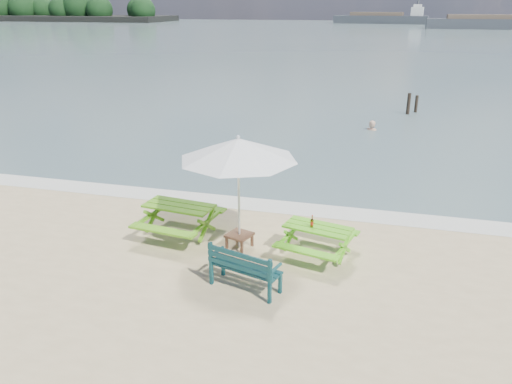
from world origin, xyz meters
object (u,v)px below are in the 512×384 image
(picnic_table_left, at_px, (180,221))
(picnic_table_right, at_px, (317,241))
(side_table, at_px, (239,240))
(patio_umbrella, at_px, (238,149))
(beer_bottle, at_px, (312,223))
(swimmer, at_px, (371,139))
(park_bench, at_px, (245,276))

(picnic_table_left, relative_size, picnic_table_right, 1.06)
(picnic_table_left, relative_size, side_table, 3.07)
(picnic_table_left, xyz_separation_m, patio_umbrella, (1.55, -0.26, 1.94))
(beer_bottle, bearing_deg, picnic_table_right, 17.82)
(picnic_table_left, relative_size, beer_bottle, 7.45)
(picnic_table_right, distance_m, side_table, 1.76)
(swimmer, bearing_deg, park_bench, -97.41)
(picnic_table_right, relative_size, patio_umbrella, 0.58)
(park_bench, distance_m, swimmer, 14.05)
(picnic_table_right, relative_size, swimmer, 1.11)
(side_table, bearing_deg, patio_umbrella, 110.56)
(park_bench, bearing_deg, picnic_table_left, 138.49)
(picnic_table_right, height_order, swimmer, picnic_table_right)
(picnic_table_right, distance_m, beer_bottle, 0.46)
(patio_umbrella, bearing_deg, beer_bottle, 1.15)
(side_table, bearing_deg, beer_bottle, 1.15)
(patio_umbrella, xyz_separation_m, swimmer, (2.42, 12.27, -2.74))
(beer_bottle, height_order, swimmer, beer_bottle)
(picnic_table_right, relative_size, beer_bottle, 7.05)
(swimmer, bearing_deg, patio_umbrella, -101.14)
(picnic_table_left, xyz_separation_m, picnic_table_right, (3.30, -0.19, -0.04))
(picnic_table_right, bearing_deg, park_bench, -123.61)
(picnic_table_left, distance_m, beer_bottle, 3.20)
(park_bench, height_order, beer_bottle, beer_bottle)
(picnic_table_left, distance_m, park_bench, 2.88)
(beer_bottle, distance_m, swimmer, 12.32)
(patio_umbrella, bearing_deg, park_bench, -69.76)
(side_table, bearing_deg, swimmer, 78.86)
(picnic_table_right, height_order, park_bench, park_bench)
(picnic_table_left, bearing_deg, side_table, -9.61)
(beer_bottle, bearing_deg, picnic_table_left, 175.85)
(picnic_table_right, xyz_separation_m, park_bench, (-1.14, -1.72, -0.06))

